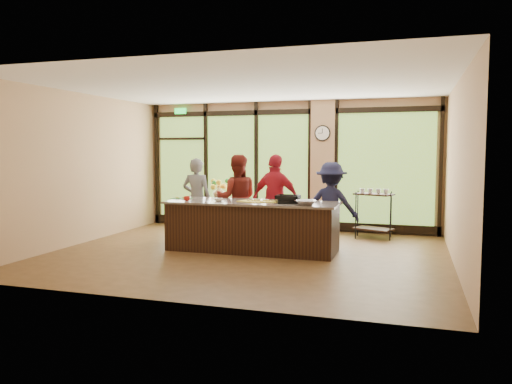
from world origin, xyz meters
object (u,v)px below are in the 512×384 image
Objects in this scene: cook_left at (197,199)px; flower_stand at (219,214)px; island_base at (252,227)px; bar_cart at (374,209)px; cook_right at (331,205)px; roasting_pan at (288,201)px.

cook_left is 1.43m from flower_stand.
island_base is at bearing -30.09° from flower_stand.
flower_stand is 0.70× the size of bar_cart.
bar_cart is (3.50, 1.29, -0.22)m from cook_left.
cook_right is 3.17m from flower_stand.
bar_cart reaches higher than flower_stand.
cook_right is 2.21× the size of flower_stand.
flower_stand is (-0.04, 1.34, -0.48)m from cook_left.
flower_stand is (-2.84, 1.35, -0.45)m from cook_right.
island_base is 1.68m from cook_left.
cook_left reaches higher than cook_right.
cook_right is at bearing 177.58° from cook_left.
cook_left is at bearing -64.06° from flower_stand.
island_base is 1.82× the size of cook_left.
island_base is 2.56m from flower_stand.
island_base is 2.89m from bar_cart.
cook_right reaches higher than bar_cart.
cook_left is 1.04× the size of cook_right.
island_base is at bearing 152.76° from roasting_pan.
roasting_pan is (0.69, -0.05, 0.52)m from island_base.
flower_stand is at bearing -158.88° from bar_cart.
cook_left is 1.62× the size of bar_cart.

